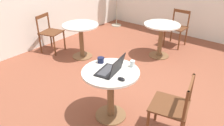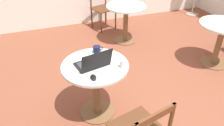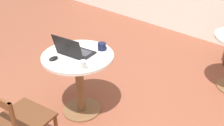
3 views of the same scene
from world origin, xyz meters
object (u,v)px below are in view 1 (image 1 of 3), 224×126
at_px(laptop, 111,69).
at_px(mouse, 122,79).
at_px(chair_mid_right, 177,28).
at_px(drinking_glass, 132,64).
at_px(cafe_table_near, 111,84).
at_px(mug, 101,60).
at_px(cafe_table_mid, 161,33).
at_px(cafe_table_far, 81,34).
at_px(chair_near_front, 173,107).
at_px(chair_far_back, 50,33).

bearing_deg(laptop, mouse, -106.01).
relative_size(chair_mid_right, drinking_glass, 9.37).
distance_m(cafe_table_near, mug, 0.37).
xyz_separation_m(cafe_table_mid, laptop, (-2.26, -0.45, 0.25)).
bearing_deg(laptop, cafe_table_far, 57.12).
bearing_deg(drinking_glass, laptop, 157.25).
xyz_separation_m(cafe_table_near, chair_near_front, (0.19, -0.82, -0.09)).
distance_m(chair_far_back, drinking_glass, 2.78).
bearing_deg(chair_mid_right, cafe_table_mid, 179.31).
distance_m(cafe_table_near, chair_near_front, 0.85).
xyz_separation_m(cafe_table_mid, chair_far_back, (-1.35, 2.11, -0.09)).
xyz_separation_m(laptop, drinking_glass, (0.30, -0.13, -0.00)).
xyz_separation_m(cafe_table_near, mug, (0.10, 0.26, 0.24)).
distance_m(chair_mid_right, chair_far_back, 3.04).
height_order(cafe_table_near, chair_far_back, chair_far_back).
height_order(cafe_table_far, chair_far_back, chair_far_back).
bearing_deg(laptop, chair_mid_right, 8.05).
distance_m(chair_far_back, mug, 2.43).
bearing_deg(mouse, cafe_table_mid, 15.90).
relative_size(cafe_table_far, drinking_glass, 8.35).
xyz_separation_m(cafe_table_near, drinking_glass, (0.28, -0.15, 0.25)).
distance_m(chair_far_back, laptop, 2.74).
distance_m(chair_near_front, chair_mid_right, 3.13).
xyz_separation_m(chair_near_front, chair_mid_right, (2.87, 1.23, 0.00)).
bearing_deg(cafe_table_near, chair_near_front, -77.25).
height_order(laptop, mouse, laptop).
bearing_deg(chair_far_back, cafe_table_near, -109.31).
bearing_deg(chair_mid_right, mug, -177.09).
xyz_separation_m(chair_far_back, mug, (-0.79, -2.28, 0.34)).
relative_size(mug, drinking_glass, 1.36).
xyz_separation_m(mug, drinking_glass, (0.18, -0.41, 0.01)).
distance_m(cafe_table_mid, cafe_table_far, 1.73).
relative_size(cafe_table_near, cafe_table_far, 1.00).
relative_size(cafe_table_near, laptop, 1.88).
xyz_separation_m(chair_far_back, drinking_glass, (-0.61, -2.69, 0.34)).
bearing_deg(chair_far_back, drinking_glass, -102.82).
height_order(chair_near_front, drinking_glass, chair_near_front).
xyz_separation_m(laptop, mug, (0.12, 0.29, -0.01)).
bearing_deg(chair_near_front, drinking_glass, 82.39).
xyz_separation_m(cafe_table_far, chair_far_back, (-0.23, 0.79, -0.09)).
relative_size(chair_near_front, chair_far_back, 1.00).
xyz_separation_m(chair_near_front, laptop, (-0.21, 0.80, 0.34)).
bearing_deg(chair_mid_right, chair_far_back, 135.64).
xyz_separation_m(chair_near_front, drinking_glass, (0.09, 0.67, 0.34)).
relative_size(cafe_table_near, chair_near_front, 0.89).
height_order(cafe_table_mid, chair_mid_right, chair_mid_right).
bearing_deg(mouse, laptop, 73.99).
bearing_deg(chair_far_back, cafe_table_mid, -57.43).
bearing_deg(cafe_table_near, cafe_table_mid, 10.61).
distance_m(chair_mid_right, mug, 2.98).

